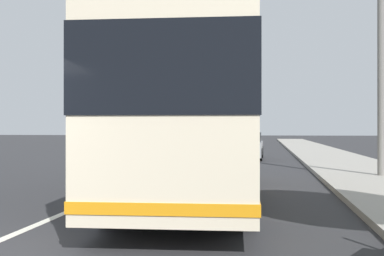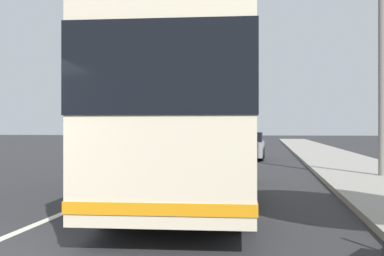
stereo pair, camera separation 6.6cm
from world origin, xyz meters
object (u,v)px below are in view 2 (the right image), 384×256
(coach_bus, at_px, (196,111))
(car_behind_bus, at_px, (247,146))
(car_far_distant, at_px, (206,139))
(utility_pole, at_px, (382,44))

(coach_bus, relative_size, car_behind_bus, 2.49)
(car_far_distant, distance_m, utility_pole, 29.21)
(coach_bus, relative_size, car_far_distant, 2.29)
(car_far_distant, height_order, car_behind_bus, car_behind_bus)
(utility_pole, bearing_deg, coach_bus, 132.70)
(car_far_distant, bearing_deg, utility_pole, 19.55)
(car_behind_bus, relative_size, utility_pole, 0.49)
(coach_bus, xyz_separation_m, car_far_distant, (32.32, 3.92, -1.34))
(car_far_distant, xyz_separation_m, car_behind_bus, (-17.96, -4.50, -0.00))
(coach_bus, bearing_deg, car_far_distant, 3.57)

